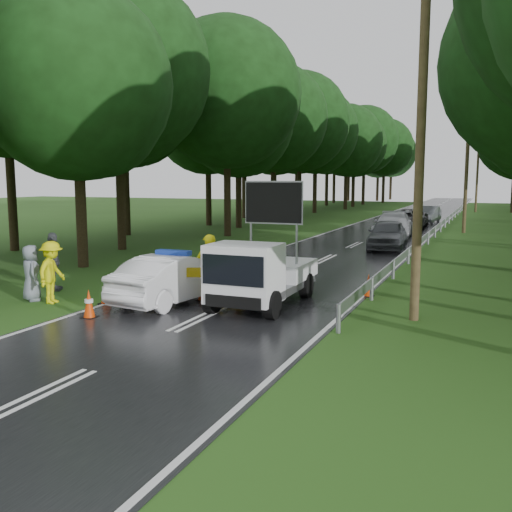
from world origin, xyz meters
The scene contains 23 objects.
ground centered at (0.00, 0.00, 0.00)m, with size 160.00×160.00×0.00m, color #234513.
road centered at (0.00, 30.00, 0.01)m, with size 7.00×140.00×0.02m, color black.
guardrail centered at (3.70, 29.67, 0.55)m, with size 0.12×60.06×0.70m.
utility_pole_near centered at (5.20, 2.00, 5.06)m, with size 1.40×0.24×10.00m.
utility_pole_mid centered at (5.20, 28.00, 5.06)m, with size 1.40×0.24×10.00m.
utility_pole_far centered at (5.20, 54.00, 5.06)m, with size 1.40×0.24×10.00m.
police_sedan centered at (-1.62, 1.38, 0.72)m, with size 2.10×4.50×1.57m.
work_truck centered at (0.90, 1.86, 0.96)m, with size 2.02×4.46×3.54m.
barrier centered at (-0.80, 1.00, 0.88)m, with size 2.61×1.15×1.16m.
officer centered at (-0.78, 2.00, 1.01)m, with size 0.74×0.48×2.02m, color yellow.
civilian centered at (0.32, 3.00, 0.88)m, with size 0.85×0.66×1.76m, color #193CA3.
bystander_left centered at (-4.94, 0.00, 0.92)m, with size 1.19×0.68×1.84m, color yellow.
bystander_mid centered at (-6.24, 1.50, 0.96)m, with size 1.13×0.47×1.92m, color #45494E.
bystander_right centered at (-5.75, 0.02, 0.85)m, with size 0.83×0.54×1.69m, color slate.
queue_car_first centered at (1.97, 16.85, 0.78)m, with size 1.83×4.56×1.55m, color #44474C.
queue_car_second centered at (1.30, 22.85, 0.79)m, with size 2.22×5.47×1.59m, color #A3A5AB.
queue_car_third centered at (1.34, 30.19, 0.71)m, with size 2.35×5.10×1.42m, color black.
queue_car_fourth centered at (1.98, 36.19, 0.70)m, with size 1.48×4.26×1.40m, color #464A4E.
cone_near_left centered at (-2.74, -1.09, 0.38)m, with size 0.37×0.37×0.78m.
cone_center centered at (-1.00, 2.00, 0.36)m, with size 0.36×0.36×0.75m.
cone_far centered at (-0.09, 2.50, 0.35)m, with size 0.34×0.34×0.72m.
cone_left_mid centered at (-3.40, 0.50, 0.38)m, with size 0.37×0.37×0.79m.
cone_right centered at (3.50, 4.50, 0.35)m, with size 0.34×0.34×0.71m.
Camera 1 is at (6.96, -12.96, 3.66)m, focal length 40.00 mm.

